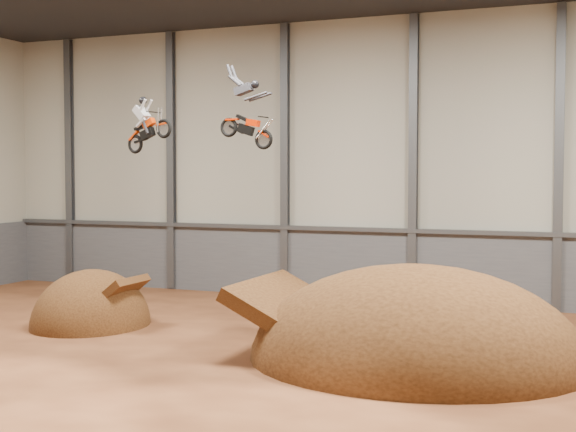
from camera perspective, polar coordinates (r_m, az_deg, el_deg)
The scene contains 13 objects.
floor at distance 27.02m, azimuth -5.47°, elevation -10.49°, with size 40.00×40.00×0.00m, color #4E2714.
back_wall at distance 40.20m, azimuth 4.32°, elevation 4.00°, with size 40.00×0.10×14.00m, color #A7A494.
lower_band_back at distance 40.36m, azimuth 4.24°, elevation -3.47°, with size 39.80×0.18×3.50m, color #515359.
steel_rail at distance 40.05m, azimuth 4.19°, elevation -0.93°, with size 39.80×0.35×0.20m, color #47494F.
steel_column_0 at distance 47.75m, azimuth -15.26°, elevation 3.75°, with size 0.40×0.36×13.90m, color #47494F.
steel_column_1 at distance 44.06m, azimuth -8.30°, elevation 3.89°, with size 0.40×0.36×13.90m, color #47494F.
steel_column_2 at distance 41.14m, azimuth -0.21°, elevation 3.99°, with size 0.40×0.36×13.90m, color #47494F.
steel_column_3 at distance 39.14m, azimuth 8.90°, elevation 4.00°, with size 0.40×0.36×13.90m, color #47494F.
steel_column_4 at distance 38.22m, azimuth 18.72°, elevation 3.90°, with size 0.40×0.36×13.90m, color #47494F.
takeoff_ramp at distance 34.59m, azimuth -13.81°, elevation -7.57°, with size 4.68×5.40×4.68m, color #361D0D.
landing_ramp at distance 27.73m, azimuth 9.00°, elevation -10.16°, with size 11.30×10.00×6.52m, color #361D0D.
fmx_rider_a at distance 32.41m, azimuth -9.67°, elevation 6.89°, with size 2.39×0.91×2.16m, color #E23A06, non-canonical shape.
fmx_rider_b at distance 30.16m, azimuth -3.18°, elevation 7.71°, with size 3.04×0.87×2.61m, color red, non-canonical shape.
Camera 1 is at (12.03, -23.36, 6.31)m, focal length 50.00 mm.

